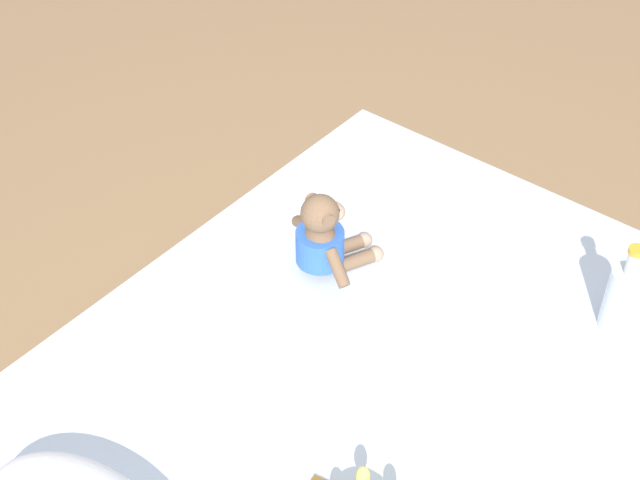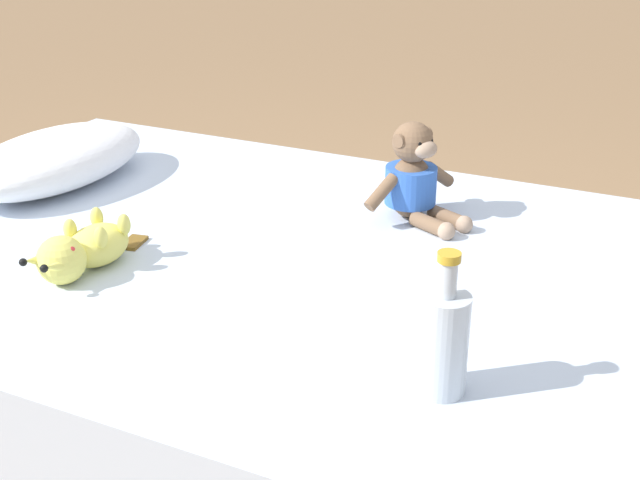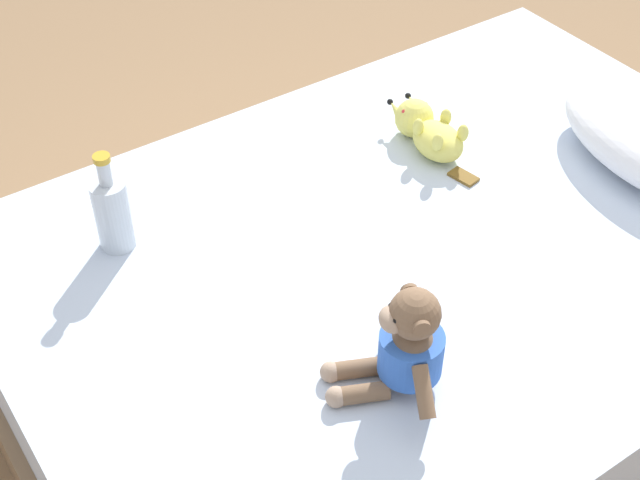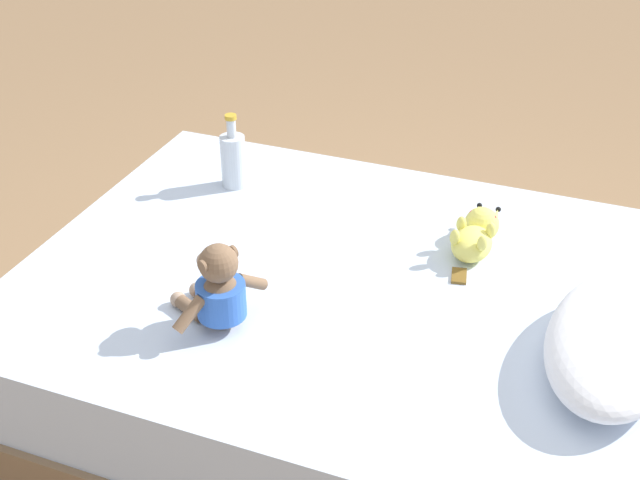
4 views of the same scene
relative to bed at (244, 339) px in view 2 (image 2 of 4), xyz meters
The scene contains 6 objects.
ground_plane 0.24m from the bed, ahead, with size 16.00×16.00×0.00m, color #93704C.
bed is the anchor object (origin of this frame).
pillow 0.71m from the bed, 79.42° to the left, with size 0.58×0.35×0.14m.
plush_monkey 0.55m from the bed, 44.38° to the right, with size 0.27×0.25×0.24m.
plush_yellow_creature 0.45m from the bed, 139.58° to the left, with size 0.33×0.12×0.10m.
glass_bottle 0.76m from the bed, 121.55° to the right, with size 0.08×0.08×0.24m.
Camera 2 is at (-1.46, -0.89, 1.27)m, focal length 47.12 mm.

